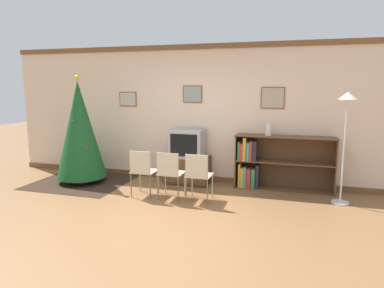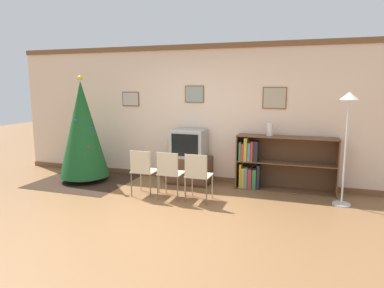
{
  "view_description": "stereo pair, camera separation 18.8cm",
  "coord_description": "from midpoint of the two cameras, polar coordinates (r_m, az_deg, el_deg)",
  "views": [
    {
      "loc": [
        1.85,
        -4.15,
        1.9
      ],
      "look_at": [
        0.23,
        1.32,
        0.93
      ],
      "focal_mm": 32.0,
      "sensor_mm": 36.0,
      "label": 1
    },
    {
      "loc": [
        2.03,
        -4.09,
        1.9
      ],
      "look_at": [
        0.23,
        1.32,
        0.93
      ],
      "focal_mm": 32.0,
      "sensor_mm": 36.0,
      "label": 2
    }
  ],
  "objects": [
    {
      "name": "ground_plane",
      "position": [
        4.94,
        -8.24,
        -13.1
      ],
      "size": [
        24.0,
        24.0,
        0.0
      ],
      "primitive_type": "plane",
      "color": "brown"
    },
    {
      "name": "wall_back",
      "position": [
        6.86,
        0.02,
        5.06
      ],
      "size": [
        8.26,
        0.11,
        2.7
      ],
      "color": "beige",
      "rests_on": "ground_plane"
    },
    {
      "name": "area_rug",
      "position": [
        7.29,
        -18.46,
        -5.94
      ],
      "size": [
        1.82,
        1.69,
        0.01
      ],
      "color": "#332319",
      "rests_on": "ground_plane"
    },
    {
      "name": "christmas_tree",
      "position": [
        7.09,
        -18.91,
        2.23
      ],
      "size": [
        0.97,
        0.97,
        2.1
      ],
      "color": "maroon",
      "rests_on": "area_rug"
    },
    {
      "name": "tv_console",
      "position": [
        6.76,
        -1.55,
        -4.35
      ],
      "size": [
        0.86,
        0.51,
        0.53
      ],
      "color": "#412A1A",
      "rests_on": "ground_plane"
    },
    {
      "name": "television",
      "position": [
        6.64,
        -1.58,
        0.12
      ],
      "size": [
        0.64,
        0.5,
        0.54
      ],
      "color": "#9E9E99",
      "rests_on": "tv_console"
    },
    {
      "name": "folding_chair_left",
      "position": [
        5.97,
        -9.14,
        -4.31
      ],
      "size": [
        0.4,
        0.4,
        0.82
      ],
      "color": "beige",
      "rests_on": "ground_plane"
    },
    {
      "name": "folding_chair_center",
      "position": [
        5.78,
        -4.68,
        -4.69
      ],
      "size": [
        0.4,
        0.4,
        0.82
      ],
      "color": "beige",
      "rests_on": "ground_plane"
    },
    {
      "name": "folding_chair_right",
      "position": [
        5.62,
        0.06,
        -5.06
      ],
      "size": [
        0.4,
        0.4,
        0.82
      ],
      "color": "beige",
      "rests_on": "ground_plane"
    },
    {
      "name": "bookshelf",
      "position": [
        6.5,
        11.66,
        -3.24
      ],
      "size": [
        1.77,
        0.36,
        1.0
      ],
      "color": "brown",
      "rests_on": "ground_plane"
    },
    {
      "name": "vase",
      "position": [
        6.39,
        11.81,
        2.41
      ],
      "size": [
        0.11,
        0.11,
        0.22
      ],
      "color": "silver",
      "rests_on": "bookshelf"
    },
    {
      "name": "standing_lamp",
      "position": [
        5.88,
        23.49,
        3.88
      ],
      "size": [
        0.28,
        0.28,
        1.81
      ],
      "color": "silver",
      "rests_on": "ground_plane"
    }
  ]
}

